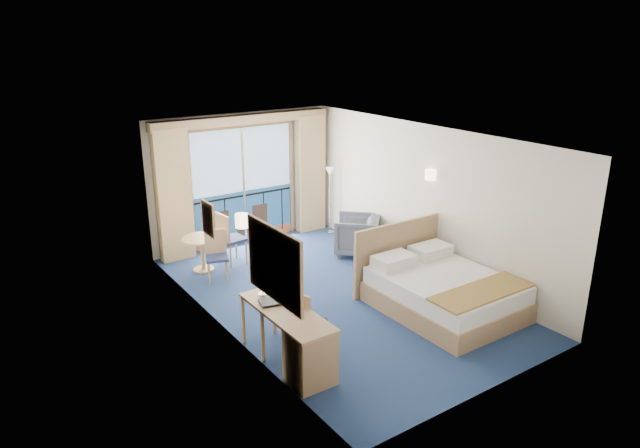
{
  "coord_description": "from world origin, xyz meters",
  "views": [
    {
      "loc": [
        -5.1,
        -7.07,
        4.2
      ],
      "look_at": [
        -0.15,
        0.2,
        1.24
      ],
      "focal_mm": 32.0,
      "sensor_mm": 36.0,
      "label": 1
    }
  ],
  "objects_px": {
    "desk": "(305,348)",
    "table_chair_b": "(216,252)",
    "table_chair_a": "(229,236)",
    "bed": "(441,290)",
    "round_table": "(202,246)",
    "desk_chair": "(303,318)",
    "armchair": "(357,235)",
    "floor_lamp": "(330,184)",
    "nightstand": "(407,256)"
  },
  "relations": [
    {
      "from": "armchair",
      "to": "table_chair_a",
      "type": "xyz_separation_m",
      "value": [
        -2.35,
        0.92,
        0.19
      ]
    },
    {
      "from": "desk",
      "to": "table_chair_a",
      "type": "distance_m",
      "value": 4.08
    },
    {
      "from": "armchair",
      "to": "table_chair_b",
      "type": "distance_m",
      "value": 2.86
    },
    {
      "from": "desk_chair",
      "to": "round_table",
      "type": "relative_size",
      "value": 1.32
    },
    {
      "from": "round_table",
      "to": "table_chair_b",
      "type": "bearing_deg",
      "value": -83.83
    },
    {
      "from": "desk",
      "to": "desk_chair",
      "type": "distance_m",
      "value": 0.63
    },
    {
      "from": "desk",
      "to": "round_table",
      "type": "bearing_deg",
      "value": 85.24
    },
    {
      "from": "round_table",
      "to": "table_chair_a",
      "type": "distance_m",
      "value": 0.54
    },
    {
      "from": "floor_lamp",
      "to": "desk_chair",
      "type": "height_order",
      "value": "floor_lamp"
    },
    {
      "from": "desk",
      "to": "bed",
      "type": "bearing_deg",
      "value": 8.06
    },
    {
      "from": "round_table",
      "to": "table_chair_a",
      "type": "relative_size",
      "value": 0.7
    },
    {
      "from": "armchair",
      "to": "table_chair_a",
      "type": "height_order",
      "value": "table_chair_a"
    },
    {
      "from": "table_chair_a",
      "to": "desk_chair",
      "type": "bearing_deg",
      "value": 163.9
    },
    {
      "from": "nightstand",
      "to": "round_table",
      "type": "height_order",
      "value": "round_table"
    },
    {
      "from": "armchair",
      "to": "table_chair_b",
      "type": "bearing_deg",
      "value": -55.14
    },
    {
      "from": "desk",
      "to": "armchair",
      "type": "bearing_deg",
      "value": 43.71
    },
    {
      "from": "nightstand",
      "to": "desk_chair",
      "type": "distance_m",
      "value": 3.45
    },
    {
      "from": "floor_lamp",
      "to": "table_chair_b",
      "type": "height_order",
      "value": "floor_lamp"
    },
    {
      "from": "desk",
      "to": "desk_chair",
      "type": "relative_size",
      "value": 1.74
    },
    {
      "from": "desk",
      "to": "table_chair_a",
      "type": "xyz_separation_m",
      "value": [
        0.86,
        3.99,
        0.15
      ]
    },
    {
      "from": "armchair",
      "to": "table_chair_a",
      "type": "distance_m",
      "value": 2.53
    },
    {
      "from": "round_table",
      "to": "table_chair_b",
      "type": "distance_m",
      "value": 0.51
    },
    {
      "from": "bed",
      "to": "armchair",
      "type": "height_order",
      "value": "bed"
    },
    {
      "from": "desk_chair",
      "to": "table_chair_a",
      "type": "distance_m",
      "value": 3.5
    },
    {
      "from": "round_table",
      "to": "table_chair_a",
      "type": "bearing_deg",
      "value": -2.27
    },
    {
      "from": "floor_lamp",
      "to": "desk",
      "type": "distance_m",
      "value": 5.65
    },
    {
      "from": "desk_chair",
      "to": "table_chair_a",
      "type": "relative_size",
      "value": 0.92
    },
    {
      "from": "bed",
      "to": "nightstand",
      "type": "xyz_separation_m",
      "value": [
        0.64,
        1.49,
        -0.05
      ]
    },
    {
      "from": "table_chair_a",
      "to": "table_chair_b",
      "type": "bearing_deg",
      "value": 128.75
    },
    {
      "from": "desk_chair",
      "to": "desk",
      "type": "bearing_deg",
      "value": 130.39
    },
    {
      "from": "desk",
      "to": "table_chair_b",
      "type": "distance_m",
      "value": 3.52
    },
    {
      "from": "bed",
      "to": "floor_lamp",
      "type": "bearing_deg",
      "value": 80.77
    },
    {
      "from": "table_chair_a",
      "to": "table_chair_b",
      "type": "relative_size",
      "value": 1.13
    },
    {
      "from": "floor_lamp",
      "to": "desk",
      "type": "bearing_deg",
      "value": -128.35
    },
    {
      "from": "desk",
      "to": "round_table",
      "type": "distance_m",
      "value": 4.02
    },
    {
      "from": "floor_lamp",
      "to": "table_chair_b",
      "type": "distance_m",
      "value": 3.27
    },
    {
      "from": "bed",
      "to": "round_table",
      "type": "xyz_separation_m",
      "value": [
        -2.49,
        3.61,
        0.15
      ]
    },
    {
      "from": "floor_lamp",
      "to": "table_chair_a",
      "type": "distance_m",
      "value": 2.7
    },
    {
      "from": "round_table",
      "to": "table_chair_a",
      "type": "xyz_separation_m",
      "value": [
        0.53,
        -0.02,
        0.09
      ]
    },
    {
      "from": "floor_lamp",
      "to": "desk",
      "type": "relative_size",
      "value": 0.9
    },
    {
      "from": "desk_chair",
      "to": "table_chair_a",
      "type": "bearing_deg",
      "value": -27.79
    },
    {
      "from": "floor_lamp",
      "to": "round_table",
      "type": "height_order",
      "value": "floor_lamp"
    },
    {
      "from": "nightstand",
      "to": "desk_chair",
      "type": "relative_size",
      "value": 0.6
    },
    {
      "from": "desk_chair",
      "to": "table_chair_b",
      "type": "bearing_deg",
      "value": -20.2
    },
    {
      "from": "floor_lamp",
      "to": "armchair",
      "type": "bearing_deg",
      "value": -101.32
    },
    {
      "from": "floor_lamp",
      "to": "table_chair_b",
      "type": "xyz_separation_m",
      "value": [
        -3.09,
        -0.9,
        -0.61
      ]
    },
    {
      "from": "floor_lamp",
      "to": "desk",
      "type": "xyz_separation_m",
      "value": [
        -3.48,
        -4.4,
        -0.69
      ]
    },
    {
      "from": "table_chair_b",
      "to": "bed",
      "type": "bearing_deg",
      "value": -32.11
    },
    {
      "from": "bed",
      "to": "armchair",
      "type": "bearing_deg",
      "value": 81.82
    },
    {
      "from": "desk",
      "to": "table_chair_b",
      "type": "height_order",
      "value": "table_chair_b"
    }
  ]
}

